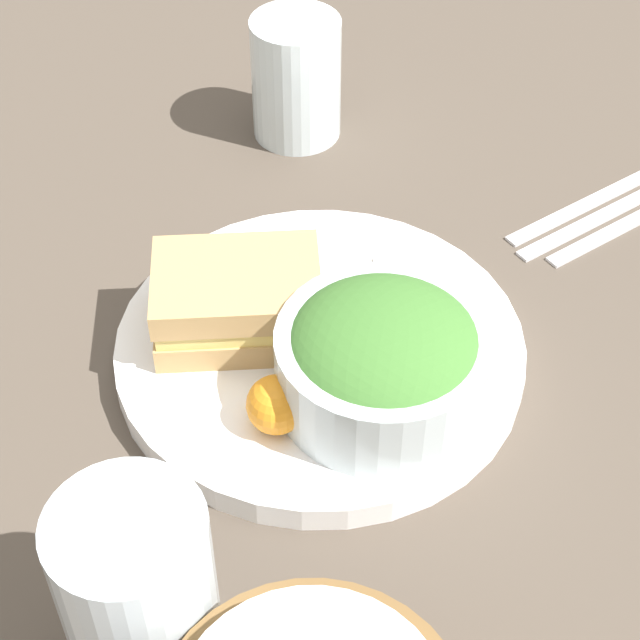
# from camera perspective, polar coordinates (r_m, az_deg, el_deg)

# --- Properties ---
(ground_plane) EXTENTS (4.00, 4.00, 0.00)m
(ground_plane) POSITION_cam_1_polar(r_m,az_deg,el_deg) (0.75, -0.00, -2.15)
(ground_plane) COLOR #4C4238
(plate) EXTENTS (0.28, 0.28, 0.02)m
(plate) POSITION_cam_1_polar(r_m,az_deg,el_deg) (0.74, -0.00, -1.63)
(plate) COLOR white
(plate) RESTS_ON ground_plane
(sandwich) EXTENTS (0.12, 0.09, 0.05)m
(sandwich) POSITION_cam_1_polar(r_m,az_deg,el_deg) (0.73, -4.41, 1.06)
(sandwich) COLOR tan
(sandwich) RESTS_ON plate
(salad_bowl) EXTENTS (0.14, 0.14, 0.07)m
(salad_bowl) POSITION_cam_1_polar(r_m,az_deg,el_deg) (0.67, 3.39, -2.08)
(salad_bowl) COLOR silver
(salad_bowl) RESTS_ON plate
(dressing_cup) EXTENTS (0.05, 0.05, 0.04)m
(dressing_cup) POSITION_cam_1_polar(r_m,az_deg,el_deg) (0.75, 4.51, 2.30)
(dressing_cup) COLOR #B7B7BC
(dressing_cup) RESTS_ON plate
(orange_wedge) EXTENTS (0.04, 0.04, 0.04)m
(orange_wedge) POSITION_cam_1_polar(r_m,az_deg,el_deg) (0.67, -2.34, -4.54)
(orange_wedge) COLOR orange
(orange_wedge) RESTS_ON plate
(drink_glass) EXTENTS (0.08, 0.08, 0.12)m
(drink_glass) POSITION_cam_1_polar(r_m,az_deg,el_deg) (0.57, -9.66, -14.13)
(drink_glass) COLOR silver
(drink_glass) RESTS_ON ground_plane
(fork) EXTENTS (0.18, 0.10, 0.01)m
(fork) POSITION_cam_1_polar(r_m,az_deg,el_deg) (0.90, 14.66, 6.36)
(fork) COLOR silver
(fork) RESTS_ON ground_plane
(knife) EXTENTS (0.18, 0.10, 0.01)m
(knife) POSITION_cam_1_polar(r_m,az_deg,el_deg) (0.90, 15.46, 5.74)
(knife) COLOR silver
(knife) RESTS_ON ground_plane
(spoon) EXTENTS (0.16, 0.09, 0.01)m
(spoon) POSITION_cam_1_polar(r_m,az_deg,el_deg) (0.89, 16.28, 5.11)
(spoon) COLOR silver
(spoon) RESTS_ON ground_plane
(water_glass) EXTENTS (0.08, 0.08, 0.11)m
(water_glass) POSITION_cam_1_polar(r_m,az_deg,el_deg) (0.92, -1.28, 12.75)
(water_glass) COLOR silver
(water_glass) RESTS_ON ground_plane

